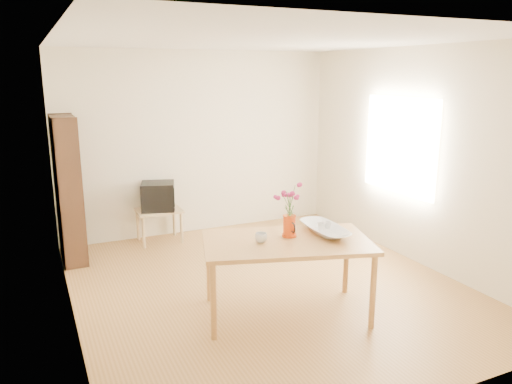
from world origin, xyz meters
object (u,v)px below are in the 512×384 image
pitcher (289,227)px  mug (261,238)px  television (158,196)px  bowl (325,212)px  table (287,247)px

pitcher → mug: pitcher is taller
pitcher → television: bearing=107.4°
pitcher → bowl: 0.39m
table → pitcher: (0.07, 0.09, 0.17)m
bowl → mug: bearing=178.6°
table → bowl: bowl is taller
pitcher → bowl: bearing=-6.7°
mug → bowl: bowl is taller
pitcher → mug: 0.33m
table → mug: bearing=-174.1°
mug → television: bearing=-91.3°
mug → television: 2.61m
pitcher → bowl: bowl is taller
bowl → television: 2.81m
table → bowl: bearing=20.8°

